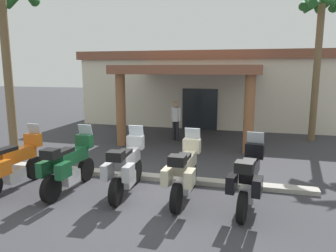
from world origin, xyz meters
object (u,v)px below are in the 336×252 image
Objects in this scene: motorcycle_cream at (185,172)px; motorcycle_silver at (126,167)px; motel_building at (209,86)px; motorcycle_orange at (13,163)px; motorcycle_black at (249,179)px; palm_tree_roadside at (3,19)px; pedestrian at (176,118)px; palm_tree_near_portico at (320,22)px; motorcycle_green at (69,165)px.

motorcycle_silver is at bearing 91.65° from motorcycle_cream.
motorcycle_orange is at bearing -104.51° from motel_building.
motorcycle_silver is (2.97, 0.46, 0.00)m from motorcycle_orange.
motorcycle_cream is 1.00× the size of motorcycle_black.
motel_building is 2.23× the size of palm_tree_roadside.
motorcycle_black is (1.49, -0.11, 0.00)m from motorcycle_cream.
motorcycle_silver is at bearing 95.67° from motorcycle_black.
motorcycle_silver is at bearing -91.52° from motel_building.
motel_building is at bearing 6.72° from motorcycle_cream.
motel_building is at bearing -10.69° from motorcycle_orange.
pedestrian reaches higher than motorcycle_cream.
motorcycle_orange and motorcycle_black have the same top height.
motorcycle_black is 0.35× the size of palm_tree_near_portico.
motorcycle_orange is at bearing 101.23° from motorcycle_black.
motorcycle_black is at bearing -77.88° from motel_building.
motorcycle_black is 1.28× the size of pedestrian.
motorcycle_green is 1.28× the size of pedestrian.
palm_tree_roadside is (-5.79, -9.84, 2.72)m from motel_building.
pedestrian is at bearing -9.16° from motorcycle_green.
pedestrian is 0.27× the size of palm_tree_near_portico.
palm_tree_near_portico is (8.52, 8.13, 4.28)m from motorcycle_orange.
motel_building is at bearing -6.51° from motorcycle_green.
motorcycle_orange is 5.96m from motorcycle_black.
motorcycle_black is 7.07m from pedestrian.
palm_tree_near_portico reaches higher than palm_tree_roadside.
motorcycle_silver is 1.28× the size of pedestrian.
pedestrian is (1.29, 6.41, 0.30)m from motorcycle_green.
motorcycle_silver is at bearing -125.87° from palm_tree_near_portico.
motel_building reaches higher than motorcycle_green.
motorcycle_black is at bearing -95.17° from motorcycle_silver.
motorcycle_green is 4.46m from motorcycle_black.
motorcycle_cream and motorcycle_black have the same top height.
motel_building is 7.46m from palm_tree_near_portico.
motorcycle_cream is at bearing -117.88° from palm_tree_near_portico.
motorcycle_orange is (-3.40, -12.70, -1.35)m from motel_building.
motel_building is 12.69m from motorcycle_black.
pedestrian is at bearing -18.37° from motorcycle_orange.
motel_building is at bearing 59.52° from palm_tree_roadside.
motorcycle_cream is (2.97, 0.22, 0.00)m from motorcycle_green.
palm_tree_near_portico is at bearing -41.28° from motel_building.
motorcycle_orange is at bearing -50.20° from palm_tree_roadside.
motorcycle_cream is 8.33m from palm_tree_roadside.
palm_tree_roadside is at bearing 72.37° from motorcycle_cream.
palm_tree_roadside reaches higher than motel_building.
motorcycle_green and motorcycle_black have the same top height.
palm_tree_near_portico reaches higher than motorcycle_orange.
motorcycle_cream is 0.36× the size of palm_tree_roadside.
motorcycle_green is 1.50m from motorcycle_silver.
motorcycle_silver is at bearing -76.93° from motorcycle_orange.
motorcycle_silver is 0.36× the size of palm_tree_roadside.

